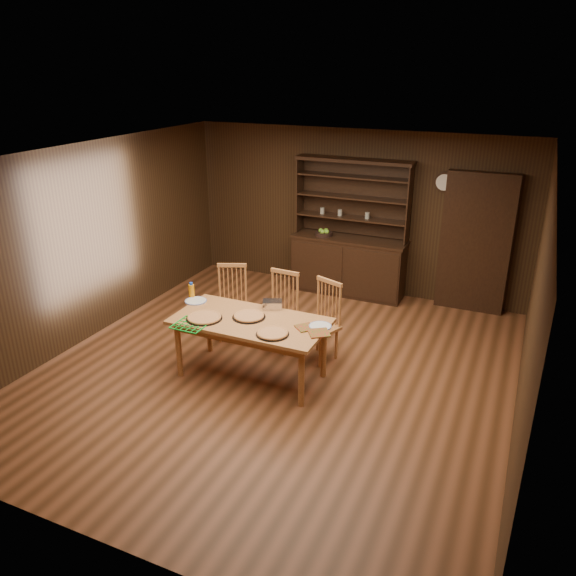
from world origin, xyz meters
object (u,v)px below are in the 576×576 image
at_px(chair_center, 282,307).
at_px(chair_right, 323,318).
at_px(dining_table, 250,326).
at_px(chair_left, 232,299).
at_px(juice_bottle, 192,291).
at_px(china_hutch, 349,258).

bearing_deg(chair_center, chair_right, -2.74).
height_order(dining_table, chair_right, chair_right).
height_order(chair_left, chair_right, chair_right).
height_order(chair_center, juice_bottle, chair_center).
bearing_deg(chair_center, chair_left, -177.10).
bearing_deg(china_hutch, chair_right, -79.79).
bearing_deg(dining_table, juice_bottle, 163.63).
bearing_deg(chair_center, china_hutch, 87.66).
bearing_deg(chair_right, juice_bottle, -140.75).
xyz_separation_m(chair_right, juice_bottle, (-1.60, -0.52, 0.29)).
xyz_separation_m(dining_table, chair_center, (0.00, 0.87, -0.11)).
xyz_separation_m(chair_left, chair_center, (0.74, -0.01, 0.01)).
bearing_deg(juice_bottle, dining_table, -16.37).
xyz_separation_m(chair_left, chair_right, (1.35, -0.07, 0.01)).
bearing_deg(chair_left, dining_table, -73.02).
height_order(china_hutch, chair_left, china_hutch).
bearing_deg(chair_right, china_hutch, 121.60).
distance_m(chair_center, chair_right, 0.61).
height_order(china_hutch, dining_table, china_hutch).
bearing_deg(china_hutch, dining_table, -94.12).
relative_size(chair_left, chair_center, 0.98).
distance_m(dining_table, chair_left, 1.16).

